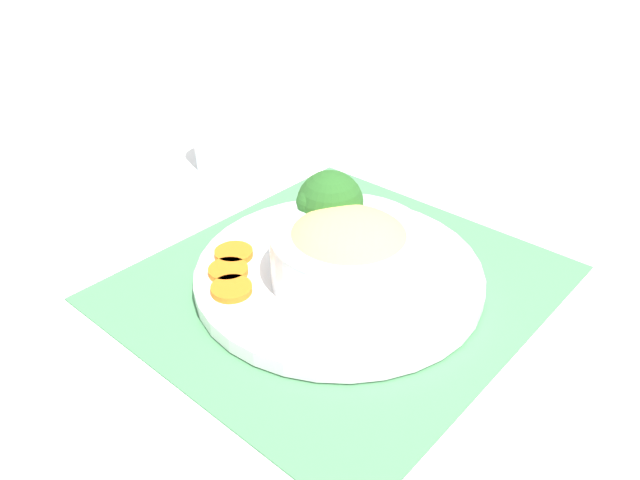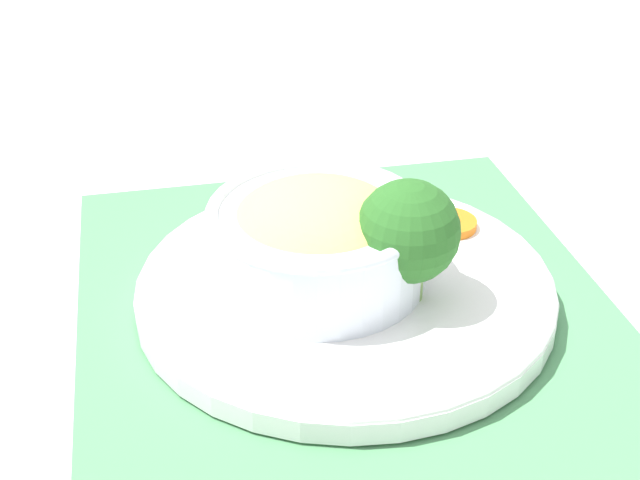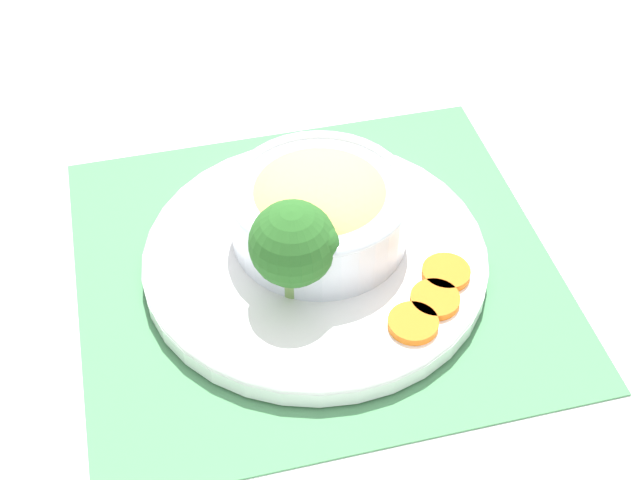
{
  "view_description": "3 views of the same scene",
  "coord_description": "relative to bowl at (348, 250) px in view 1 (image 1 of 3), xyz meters",
  "views": [
    {
      "loc": [
        -0.41,
        -0.35,
        0.39
      ],
      "look_at": [
        -0.01,
        0.02,
        0.05
      ],
      "focal_mm": 35.0,
      "sensor_mm": 36.0,
      "label": 1
    },
    {
      "loc": [
        0.52,
        -0.12,
        0.38
      ],
      "look_at": [
        -0.01,
        -0.02,
        0.05
      ],
      "focal_mm": 50.0,
      "sensor_mm": 36.0,
      "label": 2
    },
    {
      "loc": [
        0.12,
        0.53,
        0.58
      ],
      "look_at": [
        -0.0,
        0.02,
        0.05
      ],
      "focal_mm": 50.0,
      "sensor_mm": 36.0,
      "label": 3
    }
  ],
  "objects": [
    {
      "name": "bowl",
      "position": [
        0.0,
        0.0,
        0.0
      ],
      "size": [
        0.16,
        0.16,
        0.07
      ],
      "color": "silver",
      "rests_on": "plate"
    },
    {
      "name": "carrot_slice_near",
      "position": [
        -0.05,
        0.12,
        -0.03
      ],
      "size": [
        0.04,
        0.04,
        0.01
      ],
      "color": "orange",
      "rests_on": "plate"
    },
    {
      "name": "plate",
      "position": [
        0.01,
        0.02,
        -0.04
      ],
      "size": [
        0.3,
        0.3,
        0.02
      ],
      "color": "white",
      "rests_on": "placemat"
    },
    {
      "name": "broccoli_floret",
      "position": [
        0.03,
        0.06,
        0.02
      ],
      "size": [
        0.07,
        0.07,
        0.09
      ],
      "color": "#759E51",
      "rests_on": "plate"
    },
    {
      "name": "water_glass",
      "position": [
        0.11,
        0.33,
        -0.01
      ],
      "size": [
        0.07,
        0.07,
        0.11
      ],
      "color": "silver",
      "rests_on": "ground_plane"
    },
    {
      "name": "placemat",
      "position": [
        0.01,
        0.02,
        -0.05
      ],
      "size": [
        0.42,
        0.39,
        0.0
      ],
      "color": "#4C8C59",
      "rests_on": "ground_plane"
    },
    {
      "name": "ground_plane",
      "position": [
        0.01,
        0.02,
        -0.06
      ],
      "size": [
        4.0,
        4.0,
        0.0
      ],
      "primitive_type": "plane",
      "color": "white"
    },
    {
      "name": "carrot_slice_middle",
      "position": [
        -0.08,
        0.1,
        -0.03
      ],
      "size": [
        0.04,
        0.04,
        0.01
      ],
      "color": "orange",
      "rests_on": "plate"
    },
    {
      "name": "carrot_slice_far",
      "position": [
        -0.09,
        0.07,
        -0.03
      ],
      "size": [
        0.04,
        0.04,
        0.01
      ],
      "color": "orange",
      "rests_on": "plate"
    }
  ]
}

